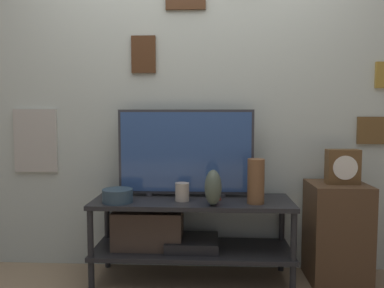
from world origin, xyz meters
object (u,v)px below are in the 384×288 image
object	(u,v)px
vase_tall_ceramic	(256,181)
vase_urn_stoneware	(213,188)
television	(186,152)
candle_jar	(182,192)
vase_slim_bronze	(216,186)
vase_wide_bowl	(118,196)
mantel_clock	(343,167)

from	to	relation	value
vase_tall_ceramic	vase_urn_stoneware	world-z (taller)	vase_tall_ceramic
television	vase_tall_ceramic	size ratio (longest dim) A/B	3.25
television	candle_jar	world-z (taller)	television
vase_tall_ceramic	vase_slim_bronze	xyz separation A→B (m)	(-0.26, 0.09, -0.05)
vase_wide_bowl	mantel_clock	bearing A→B (deg)	5.15
vase_tall_ceramic	vase_slim_bronze	bearing A→B (deg)	160.85
vase_wide_bowl	vase_slim_bronze	distance (m)	0.67
candle_jar	vase_wide_bowl	bearing A→B (deg)	-171.61
vase_urn_stoneware	candle_jar	bearing A→B (deg)	149.94
television	vase_urn_stoneware	world-z (taller)	television
vase_tall_ceramic	vase_urn_stoneware	size ratio (longest dim) A/B	1.27
vase_tall_ceramic	candle_jar	size ratio (longest dim) A/B	2.40
vase_tall_ceramic	candle_jar	bearing A→B (deg)	174.23
vase_urn_stoneware	vase_wide_bowl	bearing A→B (deg)	174.85
vase_wide_bowl	vase_slim_bronze	world-z (taller)	vase_slim_bronze
vase_slim_bronze	candle_jar	distance (m)	0.23
vase_tall_ceramic	vase_urn_stoneware	bearing A→B (deg)	-165.83
television	candle_jar	size ratio (longest dim) A/B	7.79
television	vase_slim_bronze	world-z (taller)	television
candle_jar	mantel_clock	world-z (taller)	mantel_clock
vase_wide_bowl	mantel_clock	size ratio (longest dim) A/B	0.86
candle_jar	mantel_clock	bearing A→B (deg)	3.86
vase_wide_bowl	vase_tall_ceramic	xyz separation A→B (m)	(0.91, 0.01, 0.10)
vase_wide_bowl	candle_jar	size ratio (longest dim) A/B	1.65
television	vase_wide_bowl	xyz separation A→B (m)	(-0.44, -0.20, -0.27)
television	candle_jar	bearing A→B (deg)	-96.16
vase_tall_ceramic	mantel_clock	xyz separation A→B (m)	(0.60, 0.12, 0.08)
television	vase_wide_bowl	distance (m)	0.56
vase_slim_bronze	vase_wide_bowl	bearing A→B (deg)	-171.01
vase_wide_bowl	candle_jar	world-z (taller)	candle_jar
television	vase_urn_stoneware	size ratio (longest dim) A/B	4.12
television	vase_slim_bronze	xyz separation A→B (m)	(0.21, -0.10, -0.22)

